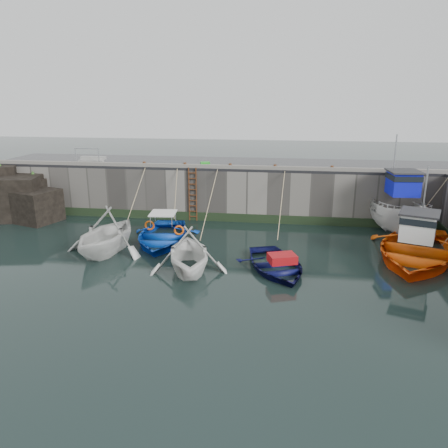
# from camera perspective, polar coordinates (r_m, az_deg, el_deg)

# --- Properties ---
(ground) EXTENTS (120.00, 120.00, 0.00)m
(ground) POSITION_cam_1_polar(r_m,az_deg,el_deg) (16.90, -4.43, -8.99)
(ground) COLOR black
(ground) RESTS_ON ground
(quay_back) EXTENTS (30.00, 5.00, 3.00)m
(quay_back) POSITION_cam_1_polar(r_m,az_deg,el_deg) (28.18, 0.99, 4.69)
(quay_back) COLOR slate
(quay_back) RESTS_ON ground
(road_back) EXTENTS (30.00, 5.00, 0.16)m
(road_back) POSITION_cam_1_polar(r_m,az_deg,el_deg) (27.90, 1.00, 7.87)
(road_back) COLOR black
(road_back) RESTS_ON quay_back
(kerb_back) EXTENTS (30.00, 0.30, 0.20)m
(kerb_back) POSITION_cam_1_polar(r_m,az_deg,el_deg) (25.57, 0.34, 7.49)
(kerb_back) COLOR slate
(kerb_back) RESTS_ON road_back
(algae_back) EXTENTS (30.00, 0.08, 0.50)m
(algae_back) POSITION_cam_1_polar(r_m,az_deg,el_deg) (26.03, 0.27, 0.87)
(algae_back) COLOR black
(algae_back) RESTS_ON ground
(rock_outcrop) EXTENTS (5.85, 4.24, 3.41)m
(rock_outcrop) POSITION_cam_1_polar(r_m,az_deg,el_deg) (29.64, -25.59, 3.18)
(rock_outcrop) COLOR black
(rock_outcrop) RESTS_ON ground
(ladder) EXTENTS (0.51, 0.08, 3.20)m
(ladder) POSITION_cam_1_polar(r_m,az_deg,el_deg) (26.00, -4.12, 3.85)
(ladder) COLOR #3F1E0F
(ladder) RESTS_ON ground
(boat_near_white) EXTENTS (4.68, 5.24, 2.50)m
(boat_near_white) POSITION_cam_1_polar(r_m,az_deg,el_deg) (21.84, -14.98, -3.50)
(boat_near_white) COLOR silver
(boat_near_white) RESTS_ON ground
(boat_near_white_rope) EXTENTS (0.04, 4.41, 3.10)m
(boat_near_white_rope) POSITION_cam_1_polar(r_m,az_deg,el_deg) (25.62, -11.31, -0.30)
(boat_near_white_rope) COLOR tan
(boat_near_white_rope) RESTS_ON ground
(boat_near_blue) EXTENTS (4.29, 5.65, 1.10)m
(boat_near_blue) POSITION_cam_1_polar(r_m,az_deg,el_deg) (22.78, -8.06, -2.26)
(boat_near_blue) COLOR #0B3CAF
(boat_near_blue) RESTS_ON ground
(boat_near_blue_rope) EXTENTS (0.04, 3.10, 3.10)m
(boat_near_blue_rope) POSITION_cam_1_polar(r_m,az_deg,el_deg) (25.85, -6.03, 0.09)
(boat_near_blue_rope) COLOR tan
(boat_near_blue_rope) RESTS_ON ground
(boat_near_blacktrim) EXTENTS (4.56, 4.97, 2.21)m
(boat_near_blacktrim) POSITION_cam_1_polar(r_m,az_deg,el_deg) (19.00, -4.61, -6.01)
(boat_near_blacktrim) COLOR silver
(boat_near_blacktrim) RESTS_ON ground
(boat_near_blacktrim_rope) EXTENTS (0.04, 5.87, 3.10)m
(boat_near_blacktrim_rope) POSITION_cam_1_polar(r_m,az_deg,el_deg) (23.73, -1.91, -1.33)
(boat_near_blacktrim_rope) COLOR tan
(boat_near_blacktrim_rope) RESTS_ON ground
(boat_near_navy) EXTENTS (4.47, 5.25, 0.92)m
(boat_near_navy) POSITION_cam_1_polar(r_m,az_deg,el_deg) (19.17, 6.75, -5.87)
(boat_near_navy) COLOR #0A0C3F
(boat_near_navy) RESTS_ON ground
(boat_near_navy_rope) EXTENTS (0.04, 5.31, 3.10)m
(boat_near_navy_rope) POSITION_cam_1_polar(r_m,az_deg,el_deg) (23.70, 7.09, -1.48)
(boat_near_navy_rope) COLOR tan
(boat_near_navy_rope) RESTS_ON ground
(boat_far_white) EXTENTS (3.04, 6.80, 5.55)m
(boat_far_white) POSITION_cam_1_polar(r_m,az_deg,el_deg) (25.71, 21.55, 1.40)
(boat_far_white) COLOR silver
(boat_far_white) RESTS_ON ground
(boat_far_orange) EXTENTS (7.11, 8.31, 4.45)m
(boat_far_orange) POSITION_cam_1_polar(r_m,az_deg,el_deg) (21.89, 23.79, -3.04)
(boat_far_orange) COLOR #FF5A0D
(boat_far_orange) RESTS_ON ground
(fish_crate) EXTENTS (0.64, 0.58, 0.30)m
(fish_crate) POSITION_cam_1_polar(r_m,az_deg,el_deg) (26.14, -2.48, 7.78)
(fish_crate) COLOR #1B991C
(fish_crate) RESTS_ON road_back
(railing) EXTENTS (1.60, 1.05, 1.00)m
(railing) POSITION_cam_1_polar(r_m,az_deg,el_deg) (29.08, -16.87, 8.08)
(railing) COLOR #A5A8AD
(railing) RESTS_ON road_back
(bollard_a) EXTENTS (0.18, 0.18, 0.28)m
(bollard_a) POSITION_cam_1_polar(r_m,az_deg,el_deg) (26.79, -10.38, 7.72)
(bollard_a) COLOR #3F1E0F
(bollard_a) RESTS_ON road_back
(bollard_b) EXTENTS (0.18, 0.18, 0.28)m
(bollard_b) POSITION_cam_1_polar(r_m,az_deg,el_deg) (26.11, -5.12, 7.70)
(bollard_b) COLOR #3F1E0F
(bollard_b) RESTS_ON road_back
(bollard_c) EXTENTS (0.18, 0.18, 0.28)m
(bollard_c) POSITION_cam_1_polar(r_m,az_deg,el_deg) (25.64, 0.82, 7.60)
(bollard_c) COLOR #3F1E0F
(bollard_c) RESTS_ON road_back
(bollard_d) EXTENTS (0.18, 0.18, 0.28)m
(bollard_d) POSITION_cam_1_polar(r_m,az_deg,el_deg) (25.44, 6.68, 7.42)
(bollard_d) COLOR #3F1E0F
(bollard_d) RESTS_ON road_back
(bollard_e) EXTENTS (0.18, 0.18, 0.28)m
(bollard_e) POSITION_cam_1_polar(r_m,az_deg,el_deg) (25.56, 13.92, 7.10)
(bollard_e) COLOR #3F1E0F
(bollard_e) RESTS_ON road_back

